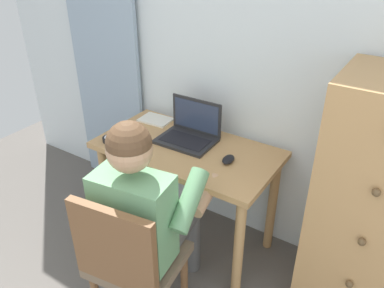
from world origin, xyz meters
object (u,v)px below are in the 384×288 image
at_px(person_seated, 148,208).
at_px(computer_mouse, 228,159).
at_px(dresser, 374,210).
at_px(desk_clock, 110,139).
at_px(chair, 130,260).
at_px(laptop, 190,132).
at_px(desk, 187,164).
at_px(notebook_pad, 156,120).

height_order(person_seated, computer_mouse, person_seated).
distance_m(dresser, desk_clock, 1.50).
height_order(dresser, chair, dresser).
relative_size(laptop, computer_mouse, 3.45).
relative_size(desk, chair, 1.26).
bearing_deg(laptop, dresser, -1.50).
relative_size(dresser, notebook_pad, 6.37).
bearing_deg(chair, notebook_pad, 120.24).
bearing_deg(person_seated, computer_mouse, 71.44).
xyz_separation_m(chair, laptop, (-0.18, 0.78, 0.29)).
bearing_deg(dresser, desk, -176.80).
bearing_deg(person_seated, desk, 102.45).
relative_size(chair, laptop, 2.49).
xyz_separation_m(chair, desk_clock, (-0.57, 0.50, 0.26)).
height_order(person_seated, desk_clock, person_seated).
bearing_deg(notebook_pad, dresser, -8.21).
xyz_separation_m(desk_clock, notebook_pad, (0.06, 0.38, -0.01)).
relative_size(chair, desk_clock, 9.57).
relative_size(dresser, computer_mouse, 13.37).
distance_m(laptop, notebook_pad, 0.35).
bearing_deg(person_seated, chair, -82.89).
distance_m(desk, chair, 0.72).
distance_m(desk, desk_clock, 0.49).
bearing_deg(dresser, laptop, 178.50).
bearing_deg(laptop, desk_clock, -144.18).
height_order(computer_mouse, notebook_pad, computer_mouse).
relative_size(desk, dresser, 0.81).
distance_m(desk, person_seated, 0.53).
height_order(desk, chair, chair).
height_order(dresser, computer_mouse, dresser).
relative_size(computer_mouse, desk_clock, 1.11).
height_order(desk, desk_clock, desk_clock).
xyz_separation_m(desk, notebook_pad, (-0.37, 0.18, 0.12)).
xyz_separation_m(laptop, computer_mouse, (0.32, -0.10, -0.04)).
bearing_deg(computer_mouse, desk, 173.36).
distance_m(dresser, chair, 1.20).
xyz_separation_m(dresser, chair, (-0.91, -0.75, -0.19)).
distance_m(desk, notebook_pad, 0.43).
bearing_deg(laptop, chair, -77.35).
xyz_separation_m(person_seated, notebook_pad, (-0.49, 0.70, 0.07)).
height_order(person_seated, notebook_pad, person_seated).
bearing_deg(notebook_pad, desk, -29.05).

